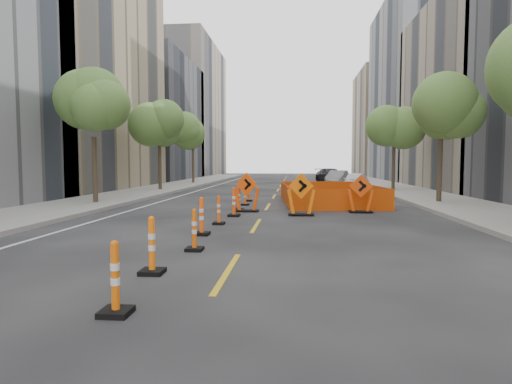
# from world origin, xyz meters

# --- Properties ---
(ground_plane) EXTENTS (140.00, 140.00, 0.00)m
(ground_plane) POSITION_xyz_m (0.00, 0.00, 0.00)
(ground_plane) COLOR black
(sidewalk_left) EXTENTS (4.00, 90.00, 0.15)m
(sidewalk_left) POSITION_xyz_m (-9.00, 12.00, 0.07)
(sidewalk_left) COLOR gray
(sidewalk_left) RESTS_ON ground
(sidewalk_right) EXTENTS (4.00, 90.00, 0.15)m
(sidewalk_right) POSITION_xyz_m (9.00, 12.00, 0.07)
(sidewalk_right) COLOR gray
(sidewalk_right) RESTS_ON ground
(bld_left_c) EXTENTS (12.00, 18.00, 26.00)m
(bld_left_c) POSITION_xyz_m (-17.00, 20.80, 13.00)
(bld_left_c) COLOR tan
(bld_left_c) RESTS_ON ground
(bld_left_d) EXTENTS (12.00, 16.00, 14.00)m
(bld_left_d) POSITION_xyz_m (-17.00, 39.20, 7.00)
(bld_left_d) COLOR #4C4C51
(bld_left_d) RESTS_ON ground
(bld_left_e) EXTENTS (12.00, 20.00, 20.00)m
(bld_left_e) POSITION_xyz_m (-17.00, 55.60, 10.00)
(bld_left_e) COLOR gray
(bld_left_e) RESTS_ON ground
(bld_right_c) EXTENTS (12.00, 16.00, 14.00)m
(bld_right_c) POSITION_xyz_m (17.00, 23.80, 7.00)
(bld_right_c) COLOR gray
(bld_right_c) RESTS_ON ground
(bld_right_d) EXTENTS (12.00, 18.00, 20.00)m
(bld_right_d) POSITION_xyz_m (17.00, 40.20, 10.00)
(bld_right_d) COLOR gray
(bld_right_d) RESTS_ON ground
(bld_right_e) EXTENTS (12.00, 14.00, 16.00)m
(bld_right_e) POSITION_xyz_m (17.00, 58.60, 8.00)
(bld_right_e) COLOR tan
(bld_right_e) RESTS_ON ground
(tree_l_b) EXTENTS (2.80, 2.80, 5.95)m
(tree_l_b) POSITION_xyz_m (-8.40, 10.00, 4.53)
(tree_l_b) COLOR #382B1E
(tree_l_b) RESTS_ON ground
(tree_l_c) EXTENTS (2.80, 2.80, 5.95)m
(tree_l_c) POSITION_xyz_m (-8.40, 20.00, 4.53)
(tree_l_c) COLOR #382B1E
(tree_l_c) RESTS_ON ground
(tree_l_d) EXTENTS (2.80, 2.80, 5.95)m
(tree_l_d) POSITION_xyz_m (-8.40, 30.00, 4.53)
(tree_l_d) COLOR #382B1E
(tree_l_d) RESTS_ON ground
(tree_r_b) EXTENTS (2.80, 2.80, 5.95)m
(tree_r_b) POSITION_xyz_m (8.40, 12.00, 4.53)
(tree_r_b) COLOR #382B1E
(tree_r_b) RESTS_ON ground
(tree_r_c) EXTENTS (2.80, 2.80, 5.95)m
(tree_r_c) POSITION_xyz_m (8.40, 22.00, 4.53)
(tree_r_c) COLOR #382B1E
(tree_r_c) RESTS_ON ground
(channelizer_0) EXTENTS (0.41, 0.41, 1.03)m
(channelizer_0) POSITION_xyz_m (-1.16, -4.40, 0.52)
(channelizer_0) COLOR #DB5809
(channelizer_0) RESTS_ON ground
(channelizer_1) EXTENTS (0.43, 0.43, 1.09)m
(channelizer_1) POSITION_xyz_m (-1.38, -2.27, 0.55)
(channelizer_1) COLOR orange
(channelizer_1) RESTS_ON ground
(channelizer_2) EXTENTS (0.39, 0.39, 1.00)m
(channelizer_2) POSITION_xyz_m (-1.09, -0.13, 0.50)
(channelizer_2) COLOR #D65309
(channelizer_2) RESTS_ON ground
(channelizer_3) EXTENTS (0.43, 0.43, 1.10)m
(channelizer_3) POSITION_xyz_m (-1.39, 2.01, 0.55)
(channelizer_3) COLOR #FF4F0A
(channelizer_3) RESTS_ON ground
(channelizer_4) EXTENTS (0.38, 0.38, 0.97)m
(channelizer_4) POSITION_xyz_m (-1.27, 4.15, 0.49)
(channelizer_4) COLOR #FD4F0A
(channelizer_4) RESTS_ON ground
(channelizer_5) EXTENTS (0.44, 0.44, 1.12)m
(channelizer_5) POSITION_xyz_m (-1.07, 6.29, 0.56)
(channelizer_5) COLOR #FF460A
(channelizer_5) RESTS_ON ground
(channelizer_6) EXTENTS (0.40, 0.40, 1.02)m
(channelizer_6) POSITION_xyz_m (-1.15, 8.42, 0.51)
(channelizer_6) COLOR #EC3C09
(channelizer_6) RESTS_ON ground
(channelizer_7) EXTENTS (0.37, 0.37, 0.95)m
(channelizer_7) POSITION_xyz_m (-1.13, 10.56, 0.47)
(channelizer_7) COLOR #DA5909
(channelizer_7) RESTS_ON ground
(channelizer_8) EXTENTS (0.40, 0.40, 1.01)m
(channelizer_8) POSITION_xyz_m (-1.20, 12.70, 0.50)
(channelizer_8) COLOR #EB4409
(channelizer_8) RESTS_ON ground
(chevron_sign_left) EXTENTS (1.27, 1.03, 1.65)m
(chevron_sign_left) POSITION_xyz_m (-0.76, 7.92, 0.83)
(chevron_sign_left) COLOR #EE490A
(chevron_sign_left) RESTS_ON ground
(chevron_sign_center) EXTENTS (1.25, 0.95, 1.66)m
(chevron_sign_center) POSITION_xyz_m (1.51, 6.79, 0.83)
(chevron_sign_center) COLOR orange
(chevron_sign_center) RESTS_ON ground
(chevron_sign_right) EXTENTS (1.10, 0.70, 1.59)m
(chevron_sign_right) POSITION_xyz_m (3.97, 7.93, 0.79)
(chevron_sign_right) COLOR #D53E08
(chevron_sign_right) RESTS_ON ground
(safety_fence) EXTENTS (5.01, 7.83, 0.94)m
(safety_fence) POSITION_xyz_m (2.96, 12.20, 0.47)
(safety_fence) COLOR #EC570C
(safety_fence) RESTS_ON ground
(parked_car_near) EXTENTS (2.59, 4.46, 1.42)m
(parked_car_near) POSITION_xyz_m (5.54, 20.64, 0.71)
(parked_car_near) COLOR white
(parked_car_near) RESTS_ON ground
(parked_car_mid) EXTENTS (2.62, 4.32, 1.34)m
(parked_car_mid) POSITION_xyz_m (5.11, 29.31, 0.67)
(parked_car_mid) COLOR gray
(parked_car_mid) RESTS_ON ground
(parked_car_far) EXTENTS (3.35, 5.36, 1.45)m
(parked_car_far) POSITION_xyz_m (4.91, 34.45, 0.72)
(parked_car_far) COLOR black
(parked_car_far) RESTS_ON ground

